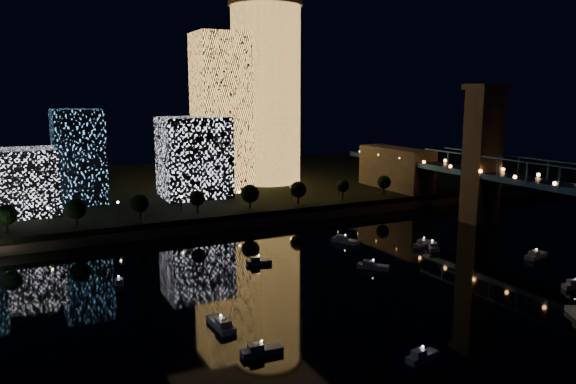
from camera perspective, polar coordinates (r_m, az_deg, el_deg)
name	(u,v)px	position (r m, az deg, el deg)	size (l,w,h in m)	color
ground	(432,292)	(140.24, 14.41, -9.80)	(520.00, 520.00, 0.00)	black
far_bank	(212,185)	(276.83, -7.73, 0.72)	(420.00, 160.00, 5.00)	black
seawall	(282,218)	(206.02, -0.64, -2.68)	(420.00, 6.00, 3.00)	#6B5E4C
tower_cylindrical	(266,94)	(265.19, -2.24, 9.95)	(34.00, 34.00, 82.69)	#F7AF4F
tower_rectangular	(221,113)	(242.54, -6.84, 7.95)	(20.95, 20.95, 66.66)	#F7AF4F
midrise_blocks	(86,165)	(222.13, -19.82, 2.58)	(105.01, 39.03, 35.81)	white
motorboats	(384,275)	(147.06, 9.68, -8.35)	(118.05, 81.40, 2.78)	silver
esplanade_trees	(172,200)	(196.40, -11.74, -0.85)	(166.19, 6.81, 8.91)	black
street_lamps	(181,200)	(203.67, -10.78, -0.85)	(132.70, 0.70, 5.65)	black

